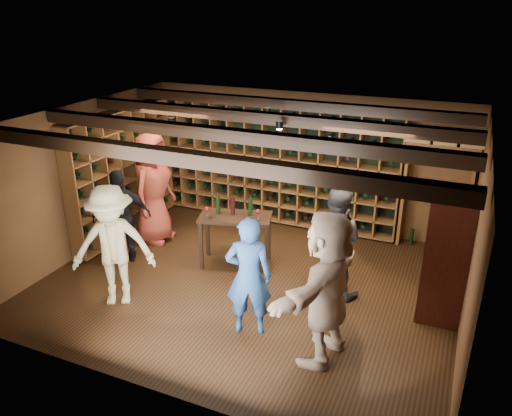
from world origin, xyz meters
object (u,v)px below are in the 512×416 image
at_px(man_blue_shirt, 249,277).
at_px(guest_red_floral, 153,188).
at_px(guest_khaki, 113,246).
at_px(man_grey_suit, 335,241).
at_px(tasting_table, 235,221).
at_px(display_cabinet, 445,261).
at_px(guest_beige, 326,288).
at_px(guest_woman_black, 122,217).

relative_size(man_blue_shirt, guest_red_floral, 0.82).
height_order(guest_red_floral, guest_khaki, guest_red_floral).
bearing_deg(man_grey_suit, tasting_table, 0.33).
bearing_deg(tasting_table, display_cabinet, -21.01).
distance_m(man_blue_shirt, guest_red_floral, 3.19).
bearing_deg(guest_red_floral, man_blue_shirt, -125.95).
relative_size(display_cabinet, man_blue_shirt, 1.09).
distance_m(man_blue_shirt, tasting_table, 1.81).
bearing_deg(guest_khaki, guest_beige, -27.80).
relative_size(display_cabinet, guest_red_floral, 0.89).
height_order(man_blue_shirt, man_grey_suit, man_grey_suit).
relative_size(man_grey_suit, guest_red_floral, 0.84).
relative_size(display_cabinet, guest_woman_black, 1.12).
relative_size(guest_red_floral, tasting_table, 1.59).
distance_m(guest_woman_black, guest_beige, 3.82).
bearing_deg(man_blue_shirt, tasting_table, -77.68).
height_order(man_grey_suit, guest_woman_black, man_grey_suit).
bearing_deg(man_grey_suit, guest_red_floral, -0.24).
bearing_deg(tasting_table, man_blue_shirt, -75.18).
distance_m(man_grey_suit, tasting_table, 1.69).
height_order(man_blue_shirt, guest_beige, guest_beige).
bearing_deg(man_blue_shirt, display_cabinet, -168.65).
distance_m(display_cabinet, guest_red_floral, 4.88).
distance_m(man_grey_suit, guest_khaki, 3.10).
height_order(display_cabinet, tasting_table, display_cabinet).
bearing_deg(display_cabinet, tasting_table, 175.08).
bearing_deg(guest_woman_black, tasting_table, 163.98).
bearing_deg(guest_beige, man_grey_suit, -157.98).
height_order(guest_khaki, tasting_table, guest_khaki).
height_order(man_blue_shirt, guest_red_floral, guest_red_floral).
bearing_deg(man_grey_suit, guest_beige, 108.36).
height_order(display_cabinet, man_blue_shirt, display_cabinet).
relative_size(guest_red_floral, guest_khaki, 1.12).
bearing_deg(guest_woman_black, display_cabinet, 148.26).
distance_m(guest_red_floral, guest_beige, 4.11).
xyz_separation_m(guest_beige, tasting_table, (-1.95, 1.66, -0.19)).
bearing_deg(man_grey_suit, guest_khaki, 35.51).
distance_m(display_cabinet, guest_khaki, 4.44).
xyz_separation_m(man_blue_shirt, guest_khaki, (-1.99, -0.11, 0.08)).
bearing_deg(guest_khaki, display_cabinet, -9.64).
distance_m(guest_red_floral, tasting_table, 1.73).
height_order(guest_woman_black, guest_khaki, guest_khaki).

